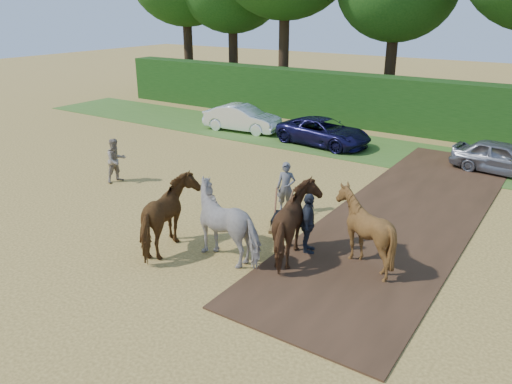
{
  "coord_description": "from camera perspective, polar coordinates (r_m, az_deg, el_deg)",
  "views": [
    {
      "loc": [
        5.97,
        -9.23,
        6.83
      ],
      "look_at": [
        -2.02,
        2.69,
        1.4
      ],
      "focal_mm": 35.0,
      "sensor_mm": 36.0,
      "label": 1
    }
  ],
  "objects": [
    {
      "name": "spectator_far",
      "position": [
        14.4,
        5.96,
        -3.64
      ],
      "size": [
        0.84,
        1.17,
        1.84
      ],
      "primitive_type": "imported",
      "rotation": [
        0.0,
        0.0,
        1.98
      ],
      "color": "#252931",
      "rests_on": "ground"
    },
    {
      "name": "ground",
      "position": [
        12.94,
        0.8,
        -11.13
      ],
      "size": [
        120.0,
        120.0,
        0.0
      ],
      "primitive_type": "plane",
      "color": "gold",
      "rests_on": "ground"
    },
    {
      "name": "hedgerow",
      "position": [
        28.86,
        21.53,
        8.66
      ],
      "size": [
        46.0,
        1.6,
        3.0
      ],
      "primitive_type": "cube",
      "color": "#14380F",
      "rests_on": "ground"
    },
    {
      "name": "spectator_near",
      "position": [
        20.95,
        -15.7,
        3.5
      ],
      "size": [
        0.84,
        0.99,
        1.8
      ],
      "primitive_type": "imported",
      "rotation": [
        0.0,
        0.0,
        1.38
      ],
      "color": "#B6A88F",
      "rests_on": "ground"
    },
    {
      "name": "plough_team",
      "position": [
        14.09,
        1.03,
        -3.45
      ],
      "size": [
        7.14,
        6.08,
        2.14
      ],
      "color": "brown",
      "rests_on": "ground"
    },
    {
      "name": "earth_strip",
      "position": [
        18.16,
        17.04,
        -2.25
      ],
      "size": [
        4.5,
        17.0,
        0.05
      ],
      "primitive_type": "cube",
      "color": "#472D1C",
      "rests_on": "ground"
    },
    {
      "name": "grass_verge",
      "position": [
        24.94,
        18.67,
        3.76
      ],
      "size": [
        50.0,
        5.0,
        0.03
      ],
      "primitive_type": "cube",
      "color": "#38601E",
      "rests_on": "ground"
    },
    {
      "name": "parked_cars",
      "position": [
        23.96,
        24.04,
        4.05
      ],
      "size": [
        30.27,
        3.26,
        1.48
      ],
      "color": "white",
      "rests_on": "ground"
    }
  ]
}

